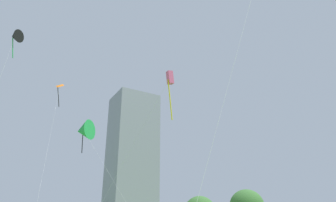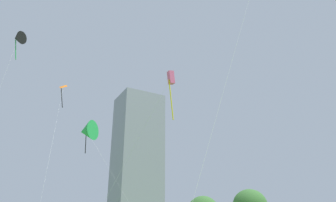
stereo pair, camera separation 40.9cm
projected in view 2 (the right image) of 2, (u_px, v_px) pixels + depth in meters
kite_flying_0 at (63, 90)px, 47.04m from camera, size 3.05×11.83×23.18m
kite_flying_3 at (18, 38)px, 37.94m from camera, size 3.15×4.63×24.43m
kite_flying_5 at (171, 81)px, 29.66m from camera, size 5.59×9.32×16.24m
kite_flying_6 at (87, 131)px, 44.77m from camera, size 9.33×10.20×17.32m
distant_highrise_0 at (137, 167)px, 136.01m from camera, size 18.51×16.10×62.53m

